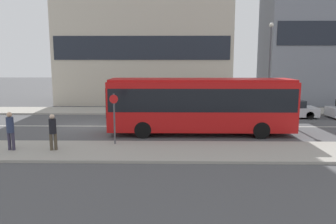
{
  "coord_description": "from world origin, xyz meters",
  "views": [
    {
      "loc": [
        5.64,
        -21.53,
        4.44
      ],
      "look_at": [
        5.33,
        -1.94,
        1.29
      ],
      "focal_mm": 35.0,
      "sensor_mm": 36.0,
      "label": 1
    }
  ],
  "objects_px": {
    "parked_car_0": "(289,109)",
    "street_lamp": "(270,59)",
    "city_bus": "(201,103)",
    "pedestrian_down_pavement": "(53,130)",
    "pedestrian_near_stop": "(10,128)",
    "bus_stop_sign": "(114,115)"
  },
  "relations": [
    {
      "from": "street_lamp",
      "to": "pedestrian_near_stop",
      "type": "bearing_deg",
      "value": -143.48
    },
    {
      "from": "pedestrian_down_pavement",
      "to": "pedestrian_near_stop",
      "type": "bearing_deg",
      "value": 161.0
    },
    {
      "from": "city_bus",
      "to": "pedestrian_down_pavement",
      "type": "distance_m",
      "value": 8.48
    },
    {
      "from": "city_bus",
      "to": "bus_stop_sign",
      "type": "relative_size",
      "value": 4.17
    },
    {
      "from": "pedestrian_near_stop",
      "to": "parked_car_0",
      "type": "bearing_deg",
      "value": -145.69
    },
    {
      "from": "city_bus",
      "to": "parked_car_0",
      "type": "height_order",
      "value": "city_bus"
    },
    {
      "from": "pedestrian_near_stop",
      "to": "pedestrian_down_pavement",
      "type": "distance_m",
      "value": 2.03
    },
    {
      "from": "parked_car_0",
      "to": "pedestrian_near_stop",
      "type": "height_order",
      "value": "pedestrian_near_stop"
    },
    {
      "from": "city_bus",
      "to": "bus_stop_sign",
      "type": "bearing_deg",
      "value": -146.34
    },
    {
      "from": "bus_stop_sign",
      "to": "parked_car_0",
      "type": "bearing_deg",
      "value": 36.13
    },
    {
      "from": "city_bus",
      "to": "bus_stop_sign",
      "type": "xyz_separation_m",
      "value": [
        -4.63,
        -2.91,
        -0.25
      ]
    },
    {
      "from": "parked_car_0",
      "to": "street_lamp",
      "type": "relative_size",
      "value": 0.55
    },
    {
      "from": "parked_car_0",
      "to": "bus_stop_sign",
      "type": "height_order",
      "value": "bus_stop_sign"
    },
    {
      "from": "pedestrian_near_stop",
      "to": "street_lamp",
      "type": "relative_size",
      "value": 0.26
    },
    {
      "from": "parked_car_0",
      "to": "street_lamp",
      "type": "xyz_separation_m",
      "value": [
        -1.25,
        1.49,
        3.84
      ]
    },
    {
      "from": "pedestrian_near_stop",
      "to": "pedestrian_down_pavement",
      "type": "bearing_deg",
      "value": -175.81
    },
    {
      "from": "parked_car_0",
      "to": "pedestrian_near_stop",
      "type": "relative_size",
      "value": 2.15
    },
    {
      "from": "pedestrian_near_stop",
      "to": "city_bus",
      "type": "bearing_deg",
      "value": -152.7
    },
    {
      "from": "city_bus",
      "to": "pedestrian_near_stop",
      "type": "height_order",
      "value": "city_bus"
    },
    {
      "from": "parked_car_0",
      "to": "bus_stop_sign",
      "type": "relative_size",
      "value": 1.53
    },
    {
      "from": "pedestrian_down_pavement",
      "to": "bus_stop_sign",
      "type": "height_order",
      "value": "bus_stop_sign"
    },
    {
      "from": "city_bus",
      "to": "parked_car_0",
      "type": "relative_size",
      "value": 2.73
    }
  ]
}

